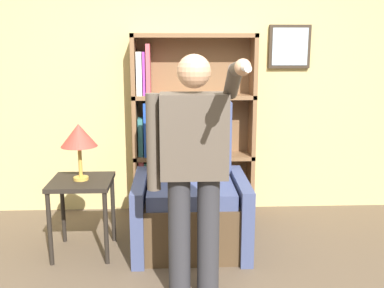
{
  "coord_description": "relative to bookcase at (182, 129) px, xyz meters",
  "views": [
    {
      "loc": [
        -0.09,
        -2.54,
        1.69
      ],
      "look_at": [
        0.05,
        0.66,
        0.99
      ],
      "focal_mm": 42.0,
      "sensor_mm": 36.0,
      "label": 1
    }
  ],
  "objects": [
    {
      "name": "table_lamp",
      "position": [
        -0.84,
        -0.88,
        0.1
      ],
      "size": [
        0.29,
        0.29,
        0.46
      ],
      "color": "gold",
      "rests_on": "side_table"
    },
    {
      "name": "person_standing",
      "position": [
        0.04,
        -1.6,
        0.06
      ],
      "size": [
        0.58,
        0.78,
        1.64
      ],
      "color": "#2D2D33",
      "rests_on": "ground_plane"
    },
    {
      "name": "bookcase",
      "position": [
        0.0,
        0.0,
        0.0
      ],
      "size": [
        1.2,
        0.28,
        1.81
      ],
      "color": "brown",
      "rests_on": "ground_plane"
    },
    {
      "name": "side_table",
      "position": [
        -0.84,
        -0.88,
        -0.35
      ],
      "size": [
        0.49,
        0.49,
        0.63
      ],
      "color": "black",
      "rests_on": "ground_plane"
    },
    {
      "name": "armchair",
      "position": [
        0.05,
        -0.76,
        -0.5
      ],
      "size": [
        0.95,
        0.83,
        1.21
      ],
      "color": "#4C3823",
      "rests_on": "ground_plane"
    },
    {
      "name": "wall_back",
      "position": [
        0.0,
        0.16,
        0.52
      ],
      "size": [
        8.0,
        0.11,
        2.8
      ],
      "color": "tan",
      "rests_on": "ground_plane"
    }
  ]
}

